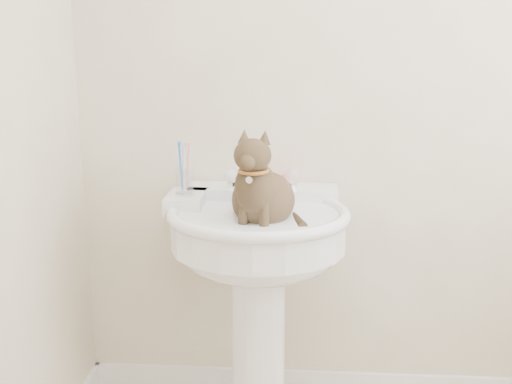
# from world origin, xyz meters

# --- Properties ---
(wall_back) EXTENTS (2.20, 0.00, 2.50)m
(wall_back) POSITION_xyz_m (0.00, 1.10, 1.25)
(wall_back) COLOR beige
(wall_back) RESTS_ON ground
(baseboard_back) EXTENTS (2.20, 0.02, 0.09)m
(baseboard_back) POSITION_xyz_m (0.00, 1.09, 0.04)
(baseboard_back) COLOR white
(baseboard_back) RESTS_ON floor
(pedestal_sink) EXTENTS (0.65, 0.63, 0.89)m
(pedestal_sink) POSITION_xyz_m (-0.39, 0.81, 0.70)
(pedestal_sink) COLOR white
(pedestal_sink) RESTS_ON floor
(faucet) EXTENTS (0.28, 0.12, 0.14)m
(faucet) POSITION_xyz_m (-0.39, 0.97, 0.93)
(faucet) COLOR silver
(faucet) RESTS_ON pedestal_sink
(soap_bar) EXTENTS (0.09, 0.06, 0.03)m
(soap_bar) POSITION_xyz_m (-0.32, 1.06, 0.91)
(soap_bar) COLOR #FF493B
(soap_bar) RESTS_ON pedestal_sink
(toothbrush_cup) EXTENTS (0.07, 0.07, 0.19)m
(toothbrush_cup) POSITION_xyz_m (-0.65, 0.87, 0.94)
(toothbrush_cup) COLOR silver
(toothbrush_cup) RESTS_ON pedestal_sink
(cat) EXTENTS (0.23, 0.29, 0.43)m
(cat) POSITION_xyz_m (-0.37, 0.74, 0.94)
(cat) COLOR #483622
(cat) RESTS_ON pedestal_sink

